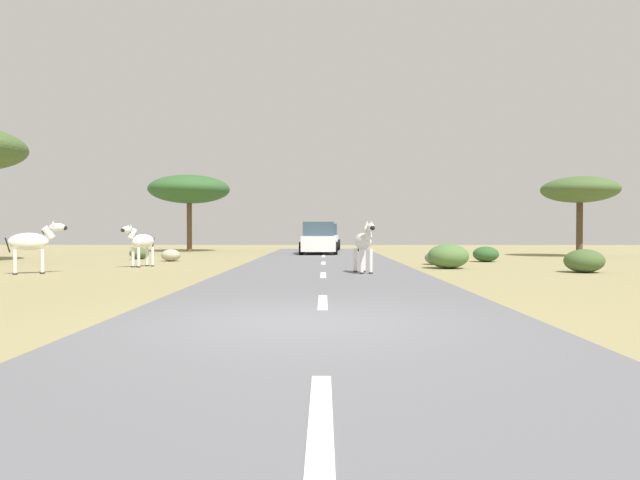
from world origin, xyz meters
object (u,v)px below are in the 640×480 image
bush_2 (139,253)px  rock_4 (171,255)px  bush_1 (448,256)px  zebra_1 (141,242)px  rock_3 (436,258)px  tree_0 (189,190)px  bush_4 (584,261)px  bush_3 (486,254)px  car_1 (325,238)px  car_0 (318,239)px  tree_1 (580,190)px  zebra_2 (32,242)px  zebra_0 (364,242)px

bush_2 → rock_4: bearing=-42.7°
bush_1 → zebra_1: bearing=176.3°
bush_2 → rock_3: bearing=-17.6°
tree_0 → bush_4: bearing=-47.3°
bush_3 → zebra_1: bearing=-165.2°
car_1 → tree_0: 9.35m
rock_4 → car_0: bearing=47.3°
car_1 → tree_1: (12.91, -9.02, 2.52)m
tree_0 → bush_1: size_ratio=3.61×
zebra_2 → tree_0: 18.91m
bush_3 → bush_2: bearing=172.0°
bush_2 → bush_4: size_ratio=0.73×
tree_1 → bush_4: tree_1 is taller
zebra_1 → car_0: bearing=-94.1°
car_0 → bush_3: bearing=-45.4°
zebra_2 → bush_1: (13.06, 2.58, -0.53)m
bush_1 → rock_4: bearing=157.1°
car_0 → bush_2: (-8.21, -4.96, -0.58)m
bush_1 → bush_3: bush_1 is taller
zebra_1 → bush_3: (13.36, 3.53, -0.59)m
car_0 → tree_1: size_ratio=1.07×
tree_0 → bush_3: bearing=-37.7°
zebra_2 → bush_1: size_ratio=1.13×
zebra_0 → rock_3: (3.17, 5.21, -0.70)m
bush_1 → rock_4: bush_1 is taller
zebra_2 → car_1: bearing=128.9°
zebra_1 → bush_2: zebra_1 is taller
rock_3 → car_1: bearing=105.1°
bush_1 → rock_3: 2.31m
car_1 → tree_0: size_ratio=0.87×
car_0 → bush_3: (7.11, -7.13, -0.53)m
tree_0 → bush_1: tree_0 is taller
zebra_1 → tree_1: 21.43m
car_1 → bush_1: car_1 is taller
zebra_2 → tree_0: size_ratio=0.31×
zebra_2 → bush_2: bearing=150.2°
zebra_0 → bush_3: bearing=-140.9°
bush_2 → rock_4: size_ratio=1.07×
zebra_0 → rock_4: zebra_0 is taller
rock_4 → bush_4: bearing=-23.9°
car_1 → rock_4: bearing=66.7°
bush_3 → rock_4: size_ratio=1.31×
zebra_2 → tree_0: tree_0 is taller
bush_1 → bush_2: bush_1 is taller
zebra_0 → car_0: car_0 is taller
zebra_2 → car_0: size_ratio=0.37×
car_0 → tree_0: 9.97m
bush_1 → rock_4: (-10.85, 4.59, -0.17)m
rock_4 → bush_2: bearing=137.3°
tree_0 → bush_1: (12.81, -16.09, -3.50)m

